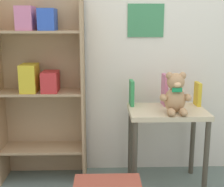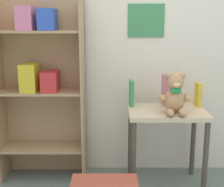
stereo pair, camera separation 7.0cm
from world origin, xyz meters
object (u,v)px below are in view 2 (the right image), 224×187
(teddy_bear, at_px, (175,95))
(bookshelf_side, at_px, (42,79))
(display_table, at_px, (167,124))
(book_standing_yellow, at_px, (199,94))
(book_standing_green, at_px, (132,93))
(book_standing_pink, at_px, (165,90))

(teddy_bear, bearing_deg, bookshelf_side, 165.53)
(display_table, bearing_deg, teddy_bear, -68.83)
(display_table, relative_size, teddy_bear, 2.07)
(display_table, xyz_separation_m, teddy_bear, (0.04, -0.09, 0.25))
(book_standing_yellow, bearing_deg, book_standing_green, 177.40)
(bookshelf_side, height_order, book_standing_pink, bookshelf_side)
(book_standing_pink, xyz_separation_m, book_standing_yellow, (0.26, -0.02, -0.03))
(bookshelf_side, xyz_separation_m, teddy_bear, (1.02, -0.26, -0.07))
(teddy_bear, distance_m, book_standing_pink, 0.23)
(book_standing_pink, height_order, book_standing_yellow, book_standing_pink)
(bookshelf_side, xyz_separation_m, book_standing_green, (0.72, -0.03, -0.10))
(bookshelf_side, relative_size, book_standing_pink, 5.89)
(book_standing_green, relative_size, book_standing_pink, 0.81)
(display_table, bearing_deg, book_standing_yellow, 24.02)
(book_standing_green, distance_m, book_standing_pink, 0.26)
(bookshelf_side, relative_size, book_standing_green, 7.31)
(book_standing_green, bearing_deg, teddy_bear, -39.25)
(book_standing_pink, bearing_deg, teddy_bear, -83.67)
(teddy_bear, height_order, book_standing_yellow, teddy_bear)
(book_standing_green, relative_size, book_standing_yellow, 1.09)
(display_table, xyz_separation_m, book_standing_green, (-0.26, 0.14, 0.21))
(bookshelf_side, bearing_deg, book_standing_pink, -2.07)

